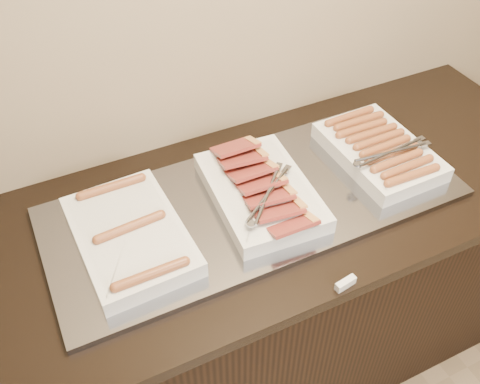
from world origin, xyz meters
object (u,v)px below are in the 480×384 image
(dish_center, at_px, (261,191))
(dish_right, at_px, (380,150))
(counter, at_px, (259,292))
(warming_tray, at_px, (255,202))
(dish_left, at_px, (130,235))

(dish_center, xyz_separation_m, dish_right, (0.42, -0.00, 0.00))
(counter, distance_m, warming_tray, 0.46)
(warming_tray, distance_m, dish_right, 0.43)
(counter, xyz_separation_m, dish_left, (-0.40, 0.00, 0.49))
(dish_left, bearing_deg, dish_right, -2.38)
(dish_left, xyz_separation_m, dish_center, (0.39, -0.00, 0.00))
(warming_tray, xyz_separation_m, dish_center, (0.02, -0.00, 0.04))
(warming_tray, xyz_separation_m, dish_left, (-0.37, 0.00, 0.04))
(dish_left, bearing_deg, warming_tray, -2.13)
(warming_tray, height_order, dish_right, dish_right)
(dish_left, height_order, dish_right, dish_right)
(counter, relative_size, dish_center, 4.88)
(warming_tray, bearing_deg, dish_center, -11.24)
(counter, distance_m, dish_left, 0.63)
(dish_center, bearing_deg, dish_left, -176.67)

